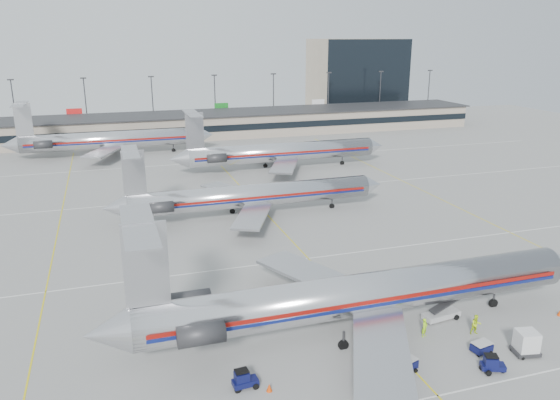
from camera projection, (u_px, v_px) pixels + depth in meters
name	position (u px, v px, depth m)	size (l,w,h in m)	color
ground	(341.00, 294.00, 57.93)	(260.00, 260.00, 0.00)	gray
apron_markings	(308.00, 258.00, 67.04)	(160.00, 0.15, 0.02)	silver
terminal	(193.00, 125.00, 146.28)	(162.00, 17.00, 6.25)	gray
light_mast_row	(184.00, 99.00, 157.48)	(163.60, 0.40, 15.28)	#38383D
distant_building	(356.00, 76.00, 189.04)	(30.00, 20.00, 25.00)	tan
jet_foreground	(354.00, 295.00, 49.59)	(48.54, 28.58, 12.71)	silver
jet_second_row	(247.00, 196.00, 81.56)	(43.10, 25.38, 11.28)	silver
jet_third_row	(278.00, 152.00, 110.27)	(45.39, 27.92, 12.41)	silver
jet_back_row	(108.00, 140.00, 122.92)	(46.08, 28.35, 12.60)	silver
tug_left	(244.00, 380.00, 42.24)	(2.05, 1.14, 1.62)	#0A0D3A
tug_center	(368.00, 372.00, 43.18)	(2.26, 1.35, 1.73)	#0A0D3A
tug_right	(492.00, 364.00, 44.30)	(2.14, 1.59, 1.56)	#0A0D3A
cart_inner	(405.00, 364.00, 44.52)	(2.19, 1.82, 1.07)	#0A0D3A
cart_outer	(482.00, 347.00, 47.07)	(1.86, 1.43, 0.95)	#0A0D3A
uld_container	(526.00, 343.00, 46.66)	(2.34, 2.07, 2.17)	#2D2D30
belt_loader	(442.00, 313.00, 52.57)	(4.57, 1.88, 2.36)	#A0A0A0
ramp_worker_near	(425.00, 328.00, 49.47)	(0.65, 0.43, 1.78)	#99E115
ramp_worker_far	(476.00, 325.00, 49.84)	(0.94, 0.73, 1.93)	#BDE315
cone_right	(560.00, 313.00, 53.31)	(0.47, 0.47, 0.64)	#D13B06
cone_left	(269.00, 388.00, 41.99)	(0.47, 0.47, 0.64)	#D13B06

